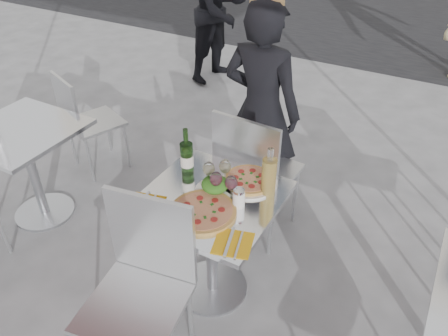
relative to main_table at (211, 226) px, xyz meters
The scene contains 21 objects.
ground 0.54m from the main_table, ahead, with size 80.00×80.00×0.00m, color slate.
street_asphalt 6.52m from the main_table, 90.00° to the left, with size 24.00×5.00×0.00m, color black.
main_table is the anchor object (origin of this frame).
side_table_left 1.50m from the main_table, behind, with size 0.72×0.72×0.75m.
chair_far 0.56m from the main_table, 90.65° to the left, with size 0.48×0.50×1.01m.
chair_near 0.53m from the main_table, 98.13° to the right, with size 0.52×0.53×1.00m.
side_chair_lfar 1.70m from the main_table, 158.38° to the left, with size 0.53×0.53×0.89m.
woman_diner 0.99m from the main_table, 98.71° to the left, with size 0.58×0.38×1.59m, color black.
pedestrian_a 3.34m from the main_table, 118.46° to the left, with size 0.80×0.62×1.65m, color black.
pizza_near 0.26m from the main_table, 76.36° to the right, with size 0.35×0.35×0.02m.
pizza_far 0.34m from the main_table, 59.93° to the left, with size 0.32×0.32×0.03m.
salad_plate 0.25m from the main_table, 95.69° to the left, with size 0.22×0.22×0.09m.
wine_bottle 0.42m from the main_table, 151.01° to the left, with size 0.07×0.08×0.29m.
carafe 0.45m from the main_table, 34.88° to the left, with size 0.08×0.08×0.29m.
sugar_shaker 0.31m from the main_table, ahead, with size 0.06×0.06×0.11m.
wineglass_white_a 0.34m from the main_table, 124.65° to the left, with size 0.07×0.07×0.16m.
wineglass_white_b 0.35m from the main_table, 87.18° to the left, with size 0.07×0.07×0.16m.
wineglass_red_a 0.32m from the main_table, 48.45° to the left, with size 0.07×0.07×0.16m.
wineglass_red_b 0.34m from the main_table, 16.96° to the left, with size 0.07×0.07×0.16m.
napkin_left 0.41m from the main_table, 140.43° to the right, with size 0.22×0.22×0.01m.
napkin_right 0.42m from the main_table, 42.49° to the right, with size 0.22×0.22×0.01m.
Camera 1 is at (0.95, -1.56, 2.24)m, focal length 35.00 mm.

